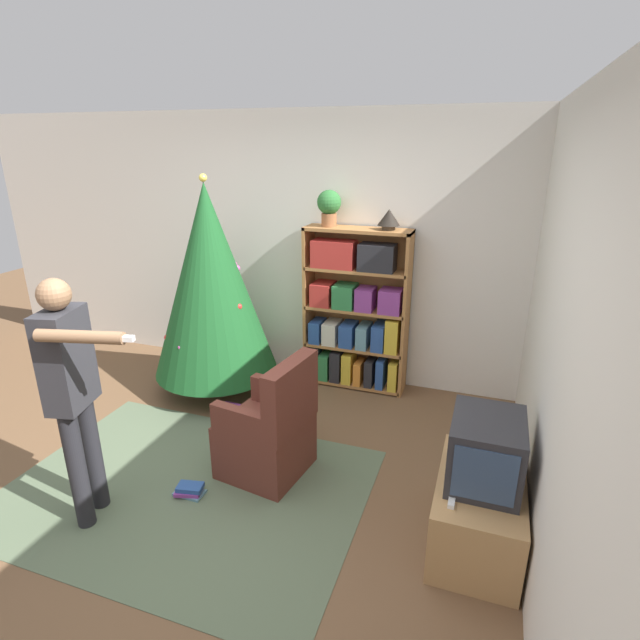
{
  "coord_description": "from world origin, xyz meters",
  "views": [
    {
      "loc": [
        1.57,
        -2.3,
        2.31
      ],
      "look_at": [
        0.4,
        1.01,
        1.05
      ],
      "focal_mm": 28.0,
      "sensor_mm": 36.0,
      "label": 1
    }
  ],
  "objects_px": {
    "christmas_tree": "(211,282)",
    "armchair": "(270,433)",
    "potted_plant": "(329,205)",
    "bookshelf": "(355,315)",
    "table_lamp": "(389,218)",
    "television": "(486,451)",
    "standing_person": "(72,385)"
  },
  "relations": [
    {
      "from": "television",
      "to": "armchair",
      "type": "xyz_separation_m",
      "value": [
        -1.47,
        0.22,
        -0.32
      ]
    },
    {
      "from": "armchair",
      "to": "potted_plant",
      "type": "xyz_separation_m",
      "value": [
        -0.08,
        1.56,
        1.44
      ]
    },
    {
      "from": "television",
      "to": "table_lamp",
      "type": "relative_size",
      "value": 2.48
    },
    {
      "from": "christmas_tree",
      "to": "standing_person",
      "type": "distance_m",
      "value": 1.82
    },
    {
      "from": "television",
      "to": "table_lamp",
      "type": "height_order",
      "value": "table_lamp"
    },
    {
      "from": "potted_plant",
      "to": "television",
      "type": "bearing_deg",
      "value": -49.12
    },
    {
      "from": "potted_plant",
      "to": "table_lamp",
      "type": "bearing_deg",
      "value": 0.0
    },
    {
      "from": "bookshelf",
      "to": "armchair",
      "type": "bearing_deg",
      "value": -97.08
    },
    {
      "from": "armchair",
      "to": "standing_person",
      "type": "distance_m",
      "value": 1.35
    },
    {
      "from": "bookshelf",
      "to": "table_lamp",
      "type": "relative_size",
      "value": 7.84
    },
    {
      "from": "christmas_tree",
      "to": "potted_plant",
      "type": "bearing_deg",
      "value": 30.35
    },
    {
      "from": "television",
      "to": "potted_plant",
      "type": "xyz_separation_m",
      "value": [
        -1.54,
        1.78,
        1.11
      ]
    },
    {
      "from": "armchair",
      "to": "table_lamp",
      "type": "xyz_separation_m",
      "value": [
        0.48,
        1.56,
        1.35
      ]
    },
    {
      "from": "television",
      "to": "christmas_tree",
      "type": "bearing_deg",
      "value": 153.82
    },
    {
      "from": "table_lamp",
      "to": "armchair",
      "type": "bearing_deg",
      "value": -107.01
    },
    {
      "from": "christmas_tree",
      "to": "standing_person",
      "type": "xyz_separation_m",
      "value": [
        0.13,
        -1.81,
        -0.15
      ]
    },
    {
      "from": "christmas_tree",
      "to": "table_lamp",
      "type": "distance_m",
      "value": 1.7
    },
    {
      "from": "standing_person",
      "to": "potted_plant",
      "type": "bearing_deg",
      "value": 147.03
    },
    {
      "from": "armchair",
      "to": "potted_plant",
      "type": "height_order",
      "value": "potted_plant"
    },
    {
      "from": "armchair",
      "to": "standing_person",
      "type": "relative_size",
      "value": 0.58
    },
    {
      "from": "christmas_tree",
      "to": "armchair",
      "type": "height_order",
      "value": "christmas_tree"
    },
    {
      "from": "potted_plant",
      "to": "christmas_tree",
      "type": "bearing_deg",
      "value": -149.65
    },
    {
      "from": "bookshelf",
      "to": "christmas_tree",
      "type": "relative_size",
      "value": 0.76
    },
    {
      "from": "christmas_tree",
      "to": "table_lamp",
      "type": "xyz_separation_m",
      "value": [
        1.51,
        0.56,
        0.57
      ]
    },
    {
      "from": "christmas_tree",
      "to": "table_lamp",
      "type": "height_order",
      "value": "christmas_tree"
    },
    {
      "from": "armchair",
      "to": "potted_plant",
      "type": "relative_size",
      "value": 2.8
    },
    {
      "from": "standing_person",
      "to": "table_lamp",
      "type": "height_order",
      "value": "table_lamp"
    },
    {
      "from": "television",
      "to": "standing_person",
      "type": "bearing_deg",
      "value": -166.19
    },
    {
      "from": "christmas_tree",
      "to": "armchair",
      "type": "relative_size",
      "value": 2.23
    },
    {
      "from": "standing_person",
      "to": "christmas_tree",
      "type": "bearing_deg",
      "value": 170.31
    },
    {
      "from": "armchair",
      "to": "table_lamp",
      "type": "distance_m",
      "value": 2.12
    },
    {
      "from": "bookshelf",
      "to": "christmas_tree",
      "type": "height_order",
      "value": "christmas_tree"
    }
  ]
}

